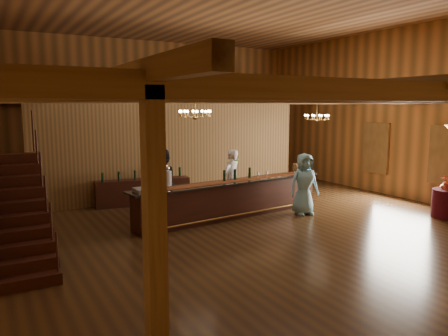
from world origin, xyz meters
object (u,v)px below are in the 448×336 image
chandelier_right (317,117)px  staff_second (162,185)px  chandelier_left (195,114)px  floor_plant (234,174)px  tasting_bar (232,199)px  beverage_dispenser (166,177)px  bartender (231,179)px  backbar_shelf (143,192)px  raffle_drum (298,168)px  guest (304,184)px

chandelier_right → staff_second: chandelier_right is taller
chandelier_left → floor_plant: bearing=46.9°
tasting_bar → beverage_dispenser: size_ratio=9.93×
chandelier_right → bartender: bearing=-171.6°
tasting_bar → beverage_dispenser: 2.10m
backbar_shelf → raffle_drum: bearing=-22.0°
bartender → floor_plant: bartender is taller
raffle_drum → bartender: size_ratio=0.19×
tasting_bar → staff_second: 1.93m
raffle_drum → floor_plant: (-0.50, 2.95, -0.57)m
beverage_dispenser → raffle_drum: 4.39m
raffle_drum → chandelier_right: bearing=34.3°
guest → bartender: bearing=145.1°
raffle_drum → guest: guest is taller
tasting_bar → beverage_dispenser: bearing=178.6°
tasting_bar → raffle_drum: (2.43, 0.23, 0.66)m
beverage_dispenser → floor_plant: (3.88, 3.36, -0.68)m
backbar_shelf → chandelier_right: chandelier_right is taller
tasting_bar → raffle_drum: raffle_drum is taller
raffle_drum → bartender: 2.07m
raffle_drum → floor_plant: raffle_drum is taller
floor_plant → chandelier_left: bearing=-133.1°
chandelier_right → tasting_bar: bearing=-161.5°
backbar_shelf → floor_plant: (3.55, 0.59, 0.20)m
beverage_dispenser → guest: 3.91m
raffle_drum → chandelier_right: 2.49m
guest → tasting_bar: bearing=171.8°
guest → floor_plant: guest is taller
bartender → backbar_shelf: bearing=-62.6°
beverage_dispenser → chandelier_right: bearing=14.4°
raffle_drum → chandelier_left: size_ratio=0.42×
tasting_bar → staff_second: bearing=153.3°
chandelier_left → raffle_drum: bearing=4.7°
raffle_drum → floor_plant: 3.04m
raffle_drum → chandelier_left: 3.90m
tasting_bar → bartender: size_ratio=3.40×
beverage_dispenser → floor_plant: bearing=40.9°
beverage_dispenser → backbar_shelf: 2.92m
tasting_bar → bartender: (0.47, 0.84, 0.37)m
staff_second → raffle_drum: bearing=134.9°
guest → floor_plant: bearing=102.0°
staff_second → backbar_shelf: bearing=-133.6°
chandelier_right → bartender: (-3.62, -0.53, -1.75)m
backbar_shelf → staff_second: 2.03m
tasting_bar → floor_plant: 3.72m
guest → floor_plant: size_ratio=1.43×
raffle_drum → backbar_shelf: bearing=149.8°
staff_second → guest: size_ratio=1.10×
chandelier_left → staff_second: size_ratio=0.42×
floor_plant → tasting_bar: bearing=-121.2°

